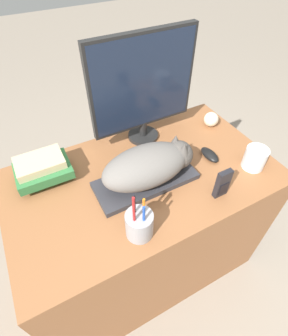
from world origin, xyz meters
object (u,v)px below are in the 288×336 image
at_px(keyboard, 146,180).
at_px(monitor, 143,86).
at_px(coffee_mug, 255,158).
at_px(baseball, 211,119).
at_px(book_stack, 43,169).
at_px(pen_cup, 139,224).
at_px(computer_mouse, 210,155).
at_px(cat, 151,164).
at_px(phone, 223,184).

bearing_deg(keyboard, monitor, 63.61).
height_order(coffee_mug, baseball, coffee_mug).
distance_m(monitor, book_stack, 0.53).
distance_m(pen_cup, book_stack, 0.47).
bearing_deg(coffee_mug, book_stack, 156.24).
bearing_deg(computer_mouse, keyboard, 179.24).
bearing_deg(cat, phone, -43.72).
distance_m(computer_mouse, baseball, 0.25).
bearing_deg(cat, pen_cup, -128.24).
bearing_deg(baseball, computer_mouse, -129.23).
bearing_deg(monitor, cat, -112.12).
relative_size(cat, monitor, 0.80).
relative_size(keyboard, cat, 1.07).
distance_m(computer_mouse, pen_cup, 0.50).
height_order(computer_mouse, coffee_mug, coffee_mug).
height_order(pen_cup, book_stack, pen_cup).
xyz_separation_m(monitor, book_stack, (-0.48, -0.05, -0.22)).
bearing_deg(book_stack, phone, -35.45).
height_order(monitor, book_stack, monitor).
distance_m(keyboard, pen_cup, 0.24).
relative_size(keyboard, coffee_mug, 3.30).
height_order(keyboard, coffee_mug, coffee_mug).
height_order(cat, phone, cat).
relative_size(pen_cup, baseball, 2.98).
bearing_deg(keyboard, pen_cup, -123.69).
relative_size(computer_mouse, book_stack, 0.49).
bearing_deg(pen_cup, keyboard, 56.31).
xyz_separation_m(cat, monitor, (0.11, 0.26, 0.18)).
xyz_separation_m(coffee_mug, pen_cup, (-0.59, -0.06, 0.01)).
height_order(keyboard, book_stack, book_stack).
bearing_deg(cat, coffee_mug, -17.64).
bearing_deg(pen_cup, cat, 51.76).
height_order(monitor, baseball, monitor).
bearing_deg(keyboard, phone, -40.56).
xyz_separation_m(computer_mouse, pen_cup, (-0.45, -0.19, 0.04)).
distance_m(monitor, phone, 0.51).
xyz_separation_m(coffee_mug, book_stack, (-0.81, 0.36, 0.00)).
xyz_separation_m(monitor, coffee_mug, (0.33, -0.40, -0.22)).
bearing_deg(keyboard, computer_mouse, -0.76).
height_order(computer_mouse, book_stack, book_stack).
relative_size(coffee_mug, pen_cup, 0.58).
height_order(baseball, phone, phone).
height_order(monitor, coffee_mug, monitor).
bearing_deg(book_stack, cat, -30.14).
height_order(keyboard, computer_mouse, computer_mouse).
xyz_separation_m(monitor, phone, (0.10, -0.46, -0.21)).
distance_m(coffee_mug, baseball, 0.33).
bearing_deg(monitor, baseball, -12.54).
distance_m(baseball, book_stack, 0.84).
bearing_deg(computer_mouse, book_stack, 161.76).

